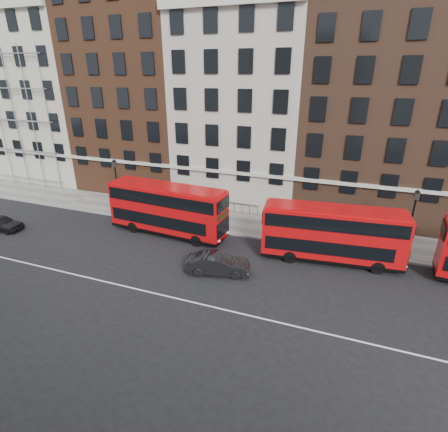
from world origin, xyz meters
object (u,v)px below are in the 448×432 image
(bus_c, at_px, (332,233))
(car_front, at_px, (218,264))
(car_rear, at_px, (1,223))
(bus_b, at_px, (167,208))

(bus_c, relative_size, car_front, 2.31)
(bus_c, distance_m, car_front, 8.66)
(car_rear, height_order, car_front, car_front)
(car_rear, bearing_deg, bus_c, -85.13)
(bus_c, height_order, car_rear, bus_c)
(car_rear, relative_size, car_front, 0.91)
(bus_b, bearing_deg, car_front, -31.16)
(bus_b, height_order, bus_c, bus_b)
(bus_b, xyz_separation_m, bus_c, (13.66, -0.01, -0.09))
(car_rear, xyz_separation_m, car_front, (20.98, -0.02, 0.05))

